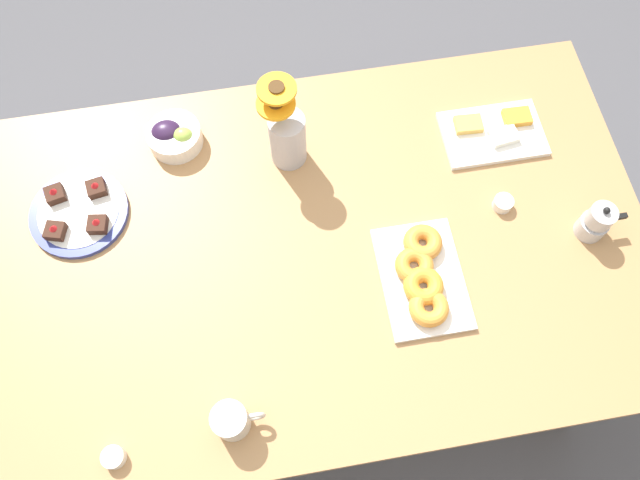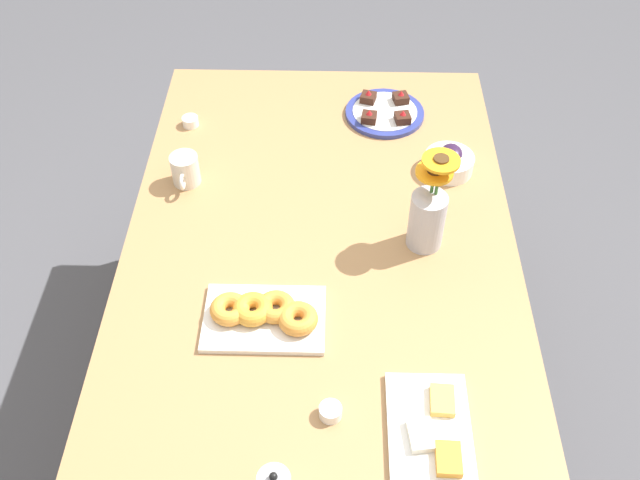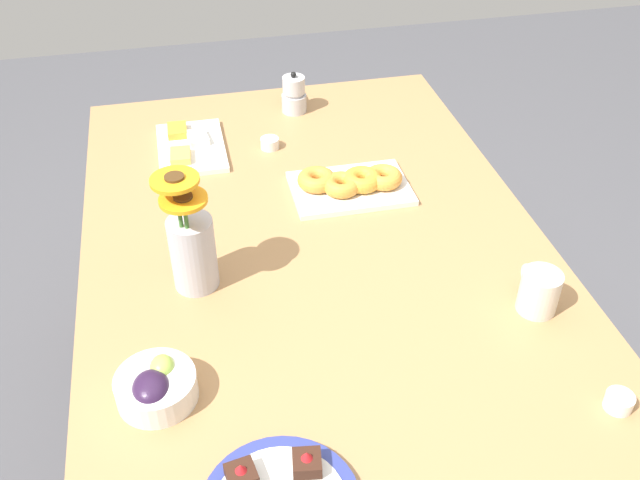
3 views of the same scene
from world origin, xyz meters
The scene contains 10 objects.
ground_plane centered at (0.00, 0.00, 0.00)m, with size 6.00×6.00×0.00m, color #4C4C51.
dining_table centered at (0.00, 0.00, 0.65)m, with size 1.60×1.00×0.74m.
coffee_mug centered at (-0.25, -0.37, 0.78)m, with size 0.11×0.08×0.09m.
grape_bowl centered at (-0.32, 0.35, 0.77)m, with size 0.14×0.14×0.07m.
cheese_platter centered at (0.50, 0.24, 0.75)m, with size 0.26×0.17×0.03m.
croissant_platter centered at (0.22, -0.12, 0.76)m, with size 0.19×0.28×0.05m.
jam_cup_honey centered at (-0.50, -0.40, 0.76)m, with size 0.05×0.05×0.03m.
jam_cup_berry centered at (0.46, 0.03, 0.76)m, with size 0.05×0.05×0.03m.
dessert_plate centered at (-0.57, 0.18, 0.75)m, with size 0.24×0.24×0.05m.
flower_vase centered at (-0.04, 0.26, 0.84)m, with size 0.11×0.10×0.27m.
Camera 2 is at (1.21, 0.03, 2.07)m, focal length 40.00 mm.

